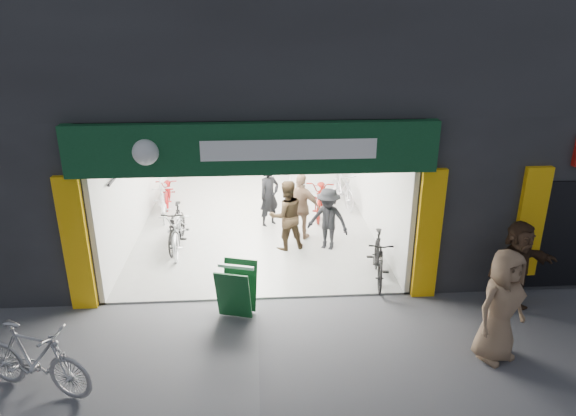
{
  "coord_description": "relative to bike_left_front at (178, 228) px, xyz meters",
  "views": [
    {
      "loc": [
        0.01,
        -8.7,
        5.24
      ],
      "look_at": [
        0.7,
        1.5,
        1.32
      ],
      "focal_mm": 32.0,
      "sensor_mm": 36.0,
      "label": 1
    }
  ],
  "objects": [
    {
      "name": "bike_left_back",
      "position": [
        -0.7,
        2.03,
        -0.01
      ],
      "size": [
        0.81,
        1.77,
        1.03
      ],
      "primitive_type": "imported",
      "rotation": [
        0.0,
        0.0,
        0.2
      ],
      "color": "silver",
      "rests_on": "ground"
    },
    {
      "name": "building",
      "position": [
        2.71,
        2.58,
        3.79
      ],
      "size": [
        17.0,
        10.27,
        8.0
      ],
      "color": "#232326",
      "rests_on": "ground"
    },
    {
      "name": "customer_a",
      "position": [
        2.16,
        1.26,
        0.29
      ],
      "size": [
        0.71,
        0.67,
        1.64
      ],
      "primitive_type": "imported",
      "rotation": [
        0.0,
        0.0,
        0.65
      ],
      "color": "black",
      "rests_on": "ground"
    },
    {
      "name": "parked_bike",
      "position": [
        -1.42,
        -4.76,
        0.04
      ],
      "size": [
        1.95,
        1.17,
        1.13
      ],
      "primitive_type": "imported",
      "rotation": [
        0.0,
        0.0,
        1.2
      ],
      "color": "#A4A3A8",
      "rests_on": "ground"
    },
    {
      "name": "sandwich_board",
      "position": [
        1.43,
        -2.91,
        0.01
      ],
      "size": [
        0.79,
        0.8,
        0.98
      ],
      "rotation": [
        0.0,
        0.0,
        -0.28
      ],
      "color": "#10431E",
      "rests_on": "ground"
    },
    {
      "name": "customer_c",
      "position": [
        3.46,
        -0.28,
        0.23
      ],
      "size": [
        1.13,
        0.96,
        1.51
      ],
      "primitive_type": "imported",
      "rotation": [
        0.0,
        0.0,
        -0.49
      ],
      "color": "black",
      "rests_on": "ground"
    },
    {
      "name": "pedestrian_far",
      "position": [
        6.52,
        -3.07,
        0.36
      ],
      "size": [
        1.72,
        1.12,
        1.78
      ],
      "primitive_type": "imported",
      "rotation": [
        0.0,
        0.0,
        0.39
      ],
      "color": "#352318",
      "rests_on": "ground"
    },
    {
      "name": "bike_right_front",
      "position": [
        4.3,
        -1.81,
        -0.01
      ],
      "size": [
        0.75,
        1.77,
        1.03
      ],
      "primitive_type": "imported",
      "rotation": [
        0.0,
        0.0,
        -0.16
      ],
      "color": "black",
      "rests_on": "ground"
    },
    {
      "name": "customer_b",
      "position": [
        2.51,
        -0.18,
        0.32
      ],
      "size": [
        0.96,
        0.83,
        1.69
      ],
      "primitive_type": "imported",
      "rotation": [
        0.0,
        0.0,
        3.39
      ],
      "color": "#3A2B1A",
      "rests_on": "ground"
    },
    {
      "name": "ground",
      "position": [
        1.8,
        -2.41,
        -0.52
      ],
      "size": [
        60.0,
        60.0,
        0.0
      ],
      "primitive_type": "plane",
      "color": "#56565B",
      "rests_on": "ground"
    },
    {
      "name": "bike_left_front",
      "position": [
        0.0,
        0.0,
        0.0
      ],
      "size": [
        0.81,
        2.03,
        1.05
      ],
      "primitive_type": "imported",
      "rotation": [
        0.0,
        0.0,
        0.06
      ],
      "color": "silver",
      "rests_on": "ground"
    },
    {
      "name": "bike_right_mid",
      "position": [
        3.6,
        1.99,
        0.02
      ],
      "size": [
        1.1,
        2.16,
        1.08
      ],
      "primitive_type": "imported",
      "rotation": [
        0.0,
        0.0,
        -0.19
      ],
      "color": "maroon",
      "rests_on": "ground"
    },
    {
      "name": "bike_right_back",
      "position": [
        4.3,
        2.62,
        0.0
      ],
      "size": [
        0.82,
        1.81,
        1.05
      ],
      "primitive_type": "imported",
      "rotation": [
        0.0,
        0.0,
        0.19
      ],
      "color": "silver",
      "rests_on": "ground"
    },
    {
      "name": "pedestrian_near",
      "position": [
        5.6,
        -4.43,
        0.42
      ],
      "size": [
        1.09,
        0.94,
        1.89
      ],
      "primitive_type": "imported",
      "rotation": [
        0.0,
        0.0,
        0.44
      ],
      "color": "#82654C",
      "rests_on": "ground"
    },
    {
      "name": "bike_left_midback",
      "position": [
        -0.7,
        3.04,
        -0.09
      ],
      "size": [
        0.73,
        1.69,
        0.86
      ],
      "primitive_type": "imported",
      "rotation": [
        0.0,
        0.0,
        0.1
      ],
      "color": "#9C0E10",
      "rests_on": "ground"
    },
    {
      "name": "bike_left_midfront",
      "position": [
        -0.06,
        0.11,
        -0.01
      ],
      "size": [
        0.61,
        1.76,
        1.04
      ],
      "primitive_type": "imported",
      "rotation": [
        0.0,
        0.0,
        -0.07
      ],
      "color": "black",
      "rests_on": "ground"
    },
    {
      "name": "customer_d",
      "position": [
        2.91,
        0.36,
        0.31
      ],
      "size": [
        1.05,
        0.81,
        1.67
      ],
      "primitive_type": "imported",
      "rotation": [
        0.0,
        0.0,
        2.67
      ],
      "color": "#8D6C52",
      "rests_on": "ground"
    }
  ]
}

